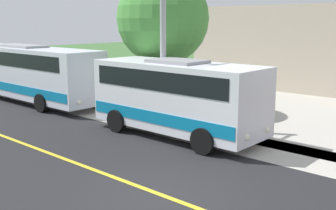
# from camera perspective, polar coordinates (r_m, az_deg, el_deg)

# --- Properties ---
(ground_plane) EXTENTS (120.00, 120.00, 0.00)m
(ground_plane) POSITION_cam_1_polar(r_m,az_deg,el_deg) (10.56, -0.63, -12.48)
(ground_plane) COLOR #3D6633
(road_surface) EXTENTS (8.00, 100.00, 0.01)m
(road_surface) POSITION_cam_1_polar(r_m,az_deg,el_deg) (10.56, -0.63, -12.46)
(road_surface) COLOR black
(road_surface) RESTS_ON ground
(sidewalk) EXTENTS (2.40, 100.00, 0.01)m
(sidewalk) POSITION_cam_1_polar(r_m,az_deg,el_deg) (14.59, 13.29, -5.92)
(sidewalk) COLOR #B2ADA3
(sidewalk) RESTS_ON ground
(road_centre_line) EXTENTS (0.16, 100.00, 0.00)m
(road_centre_line) POSITION_cam_1_polar(r_m,az_deg,el_deg) (10.56, -0.63, -12.44)
(road_centre_line) COLOR gold
(road_centre_line) RESTS_ON ground
(shuttle_bus_front) EXTENTS (2.63, 6.96, 2.91)m
(shuttle_bus_front) POSITION_cam_1_polar(r_m,az_deg,el_deg) (15.49, 1.28, 1.47)
(shuttle_bus_front) COLOR white
(shuttle_bus_front) RESTS_ON ground
(transit_bus_rear) EXTENTS (2.57, 12.06, 3.05)m
(transit_bus_rear) POSITION_cam_1_polar(r_m,az_deg,el_deg) (24.24, -19.57, 4.63)
(transit_bus_rear) COLOR silver
(transit_bus_rear) RESTS_ON ground
(street_light_pole) EXTENTS (1.97, 0.24, 7.14)m
(street_light_pole) POSITION_cam_1_polar(r_m,az_deg,el_deg) (16.31, -1.02, 10.35)
(street_light_pole) COLOR #9E9EA3
(street_light_pole) RESTS_ON ground
(tree_curbside) EXTENTS (4.33, 4.33, 6.60)m
(tree_curbside) POSITION_cam_1_polar(r_m,az_deg,el_deg) (19.66, -0.71, 11.86)
(tree_curbside) COLOR #4C3826
(tree_curbside) RESTS_ON ground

